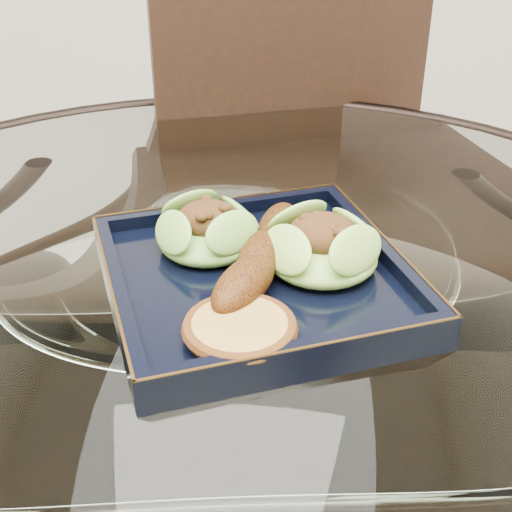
{
  "coord_description": "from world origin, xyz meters",
  "views": [
    {
      "loc": [
        0.07,
        -0.58,
        1.14
      ],
      "look_at": [
        0.03,
        -0.02,
        0.8
      ],
      "focal_mm": 50.0,
      "sensor_mm": 36.0,
      "label": 1
    }
  ],
  "objects": [
    {
      "name": "roasted_plantain",
      "position": [
        0.03,
        -0.01,
        0.8
      ],
      "size": [
        0.09,
        0.19,
        0.04
      ],
      "primitive_type": "ellipsoid",
      "rotation": [
        0.0,
        0.0,
        1.31
      ],
      "color": "#582A09",
      "rests_on": "navy_plate"
    },
    {
      "name": "crumb_patty",
      "position": [
        0.02,
        -0.11,
        0.79
      ],
      "size": [
        0.09,
        0.09,
        0.02
      ],
      "primitive_type": "cylinder",
      "rotation": [
        0.0,
        0.0,
        -0.08
      ],
      "color": "gold",
      "rests_on": "navy_plate"
    },
    {
      "name": "lettuce_wrap_left",
      "position": [
        -0.02,
        0.03,
        0.8
      ],
      "size": [
        0.12,
        0.12,
        0.04
      ],
      "primitive_type": "ellipsoid",
      "rotation": [
        0.0,
        0.0,
        0.27
      ],
      "color": "#538C28",
      "rests_on": "navy_plate"
    },
    {
      "name": "lettuce_wrap_right",
      "position": [
        0.09,
        -0.0,
        0.8
      ],
      "size": [
        0.13,
        0.13,
        0.04
      ],
      "primitive_type": "ellipsoid",
      "rotation": [
        0.0,
        0.0,
        0.27
      ],
      "color": "#5BA02E",
      "rests_on": "navy_plate"
    },
    {
      "name": "dining_table",
      "position": [
        -0.0,
        -0.0,
        0.6
      ],
      "size": [
        1.13,
        1.13,
        0.77
      ],
      "color": "white",
      "rests_on": "ground"
    },
    {
      "name": "dining_chair",
      "position": [
        0.09,
        0.4,
        0.59
      ],
      "size": [
        0.57,
        0.57,
        1.05
      ],
      "rotation": [
        0.0,
        0.0,
        0.3
      ],
      "color": "black",
      "rests_on": "ground"
    },
    {
      "name": "navy_plate",
      "position": [
        0.03,
        -0.02,
        0.77
      ],
      "size": [
        0.35,
        0.35,
        0.02
      ],
      "primitive_type": "cube",
      "rotation": [
        0.0,
        0.0,
        0.37
      ],
      "color": "black",
      "rests_on": "dining_table"
    }
  ]
}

